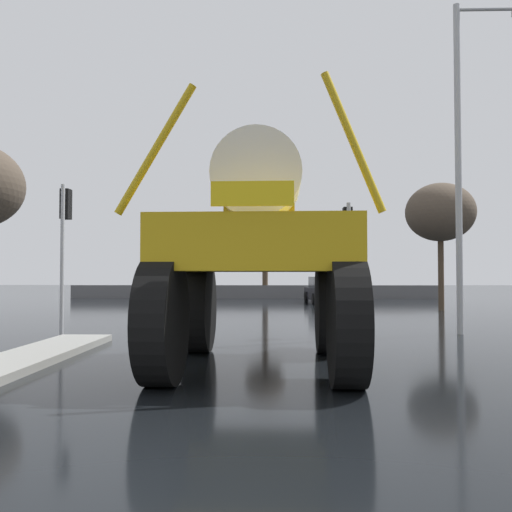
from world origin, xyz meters
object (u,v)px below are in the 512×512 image
object	(u,v)px
traffic_signal_far_left	(341,249)
traffic_signal_near_right	(348,239)
traffic_signal_near_left	(65,225)
streetlight_near_right	(464,150)
sedan_ahead	(324,291)
bare_tree_far_center	(265,217)
oversize_sprayer	(259,256)
bare_tree_right	(440,213)

from	to	relation	value
traffic_signal_far_left	traffic_signal_near_right	bearing A→B (deg)	-96.55
traffic_signal_near_left	streetlight_near_right	distance (m)	11.36
sedan_ahead	bare_tree_far_center	xyz separation A→B (m)	(-3.52, 5.88, 4.93)
oversize_sprayer	traffic_signal_far_left	xyz separation A→B (m)	(3.91, 19.02, 0.99)
sedan_ahead	traffic_signal_near_left	world-z (taller)	traffic_signal_near_left
sedan_ahead	traffic_signal_near_right	distance (m)	16.98
oversize_sprayer	sedan_ahead	bearing A→B (deg)	-7.06
streetlight_near_right	bare_tree_far_center	world-z (taller)	streetlight_near_right
streetlight_near_right	bare_tree_right	world-z (taller)	streetlight_near_right
bare_tree_right	streetlight_near_right	bearing A→B (deg)	-103.57
traffic_signal_near_left	streetlight_near_right	bearing A→B (deg)	2.44
traffic_signal_near_left	traffic_signal_far_left	xyz separation A→B (m)	(9.43, 13.99, -0.03)
oversize_sprayer	bare_tree_far_center	xyz separation A→B (m)	(-0.23, 27.75, 3.64)
bare_tree_right	traffic_signal_near_right	bearing A→B (deg)	-118.81
traffic_signal_near_left	traffic_signal_near_right	world-z (taller)	traffic_signal_near_left
bare_tree_right	sedan_ahead	bearing A→B (deg)	126.39
traffic_signal_near_left	traffic_signal_near_right	size ratio (longest dim) A/B	1.15
traffic_signal_near_right	bare_tree_far_center	world-z (taller)	bare_tree_far_center
traffic_signal_near_left	streetlight_near_right	world-z (taller)	streetlight_near_right
streetlight_near_right	bare_tree_far_center	bearing A→B (deg)	104.77
streetlight_near_right	traffic_signal_far_left	bearing A→B (deg)	97.25
traffic_signal_far_left	bare_tree_far_center	distance (m)	10.03
sedan_ahead	bare_tree_far_center	world-z (taller)	bare_tree_far_center
sedan_ahead	bare_tree_right	xyz separation A→B (m)	(4.74, -6.44, 3.80)
traffic_signal_near_left	bare_tree_right	distance (m)	17.15
bare_tree_right	oversize_sprayer	bearing A→B (deg)	-117.48
oversize_sprayer	traffic_signal_far_left	bearing A→B (deg)	-10.14
traffic_signal_near_right	bare_tree_far_center	xyz separation A→B (m)	(-2.54, 22.72, 3.01)
traffic_signal_near_left	traffic_signal_far_left	world-z (taller)	traffic_signal_near_left
sedan_ahead	traffic_signal_far_left	size ratio (longest dim) A/B	1.04
sedan_ahead	traffic_signal_far_left	bearing A→B (deg)	-173.38
traffic_signal_far_left	bare_tree_right	bearing A→B (deg)	-41.01
oversize_sprayer	streetlight_near_right	bearing A→B (deg)	-44.17
oversize_sprayer	bare_tree_far_center	distance (m)	27.99
sedan_ahead	traffic_signal_near_left	size ratio (longest dim) A/B	1.03
streetlight_near_right	traffic_signal_near_right	bearing A→B (deg)	-171.99
sedan_ahead	streetlight_near_right	world-z (taller)	streetlight_near_right
traffic_signal_near_right	traffic_signal_far_left	xyz separation A→B (m)	(1.61, 13.98, 0.36)
oversize_sprayer	streetlight_near_right	size ratio (longest dim) A/B	0.59
sedan_ahead	oversize_sprayer	bearing A→B (deg)	165.70
traffic_signal_far_left	oversize_sprayer	bearing A→B (deg)	-101.62
traffic_signal_far_left	streetlight_near_right	distance (m)	13.80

